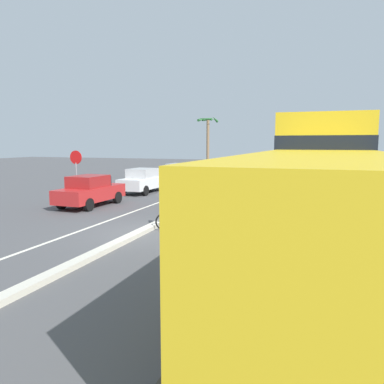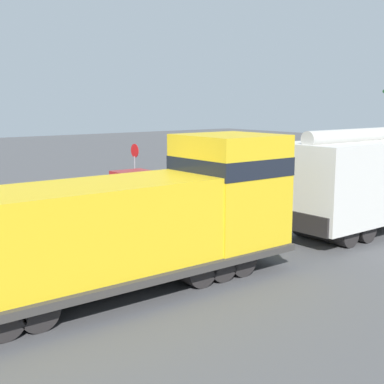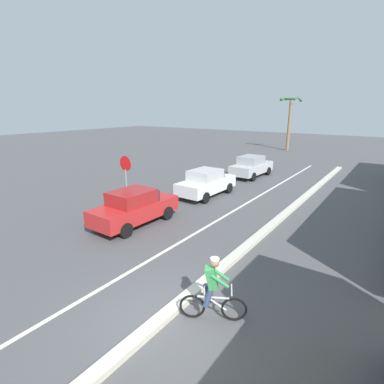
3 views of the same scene
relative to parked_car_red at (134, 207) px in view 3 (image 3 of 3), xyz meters
name	(u,v)px [view 3 (image 3 of 3)]	position (x,y,z in m)	size (l,w,h in m)	color
ground_plane	(161,322)	(5.29, -4.31, -0.82)	(120.00, 120.00, 0.00)	#4C4C4F
median_curb	(258,237)	(5.29, 1.69, -0.74)	(0.36, 36.00, 0.16)	beige
lane_stripe	(208,226)	(2.89, 1.69, -0.81)	(0.14, 36.00, 0.01)	silver
parked_car_red	(134,207)	(0.00, 0.00, 0.00)	(1.90, 4.23, 1.62)	red
parked_car_white	(206,183)	(0.19, 5.78, 0.00)	(1.93, 4.25, 1.62)	silver
parked_car_silver	(251,166)	(0.24, 12.21, 0.00)	(1.99, 4.28, 1.62)	#B7BABF
cyclist	(213,291)	(6.27, -3.48, 0.00)	(1.53, 0.88, 1.71)	black
stop_sign	(126,173)	(-1.60, 1.06, 1.21)	(0.76, 0.08, 2.88)	gray
palm_tree_near	(290,113)	(-2.33, 28.68, 3.77)	(2.30, 2.34, 6.59)	#846647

